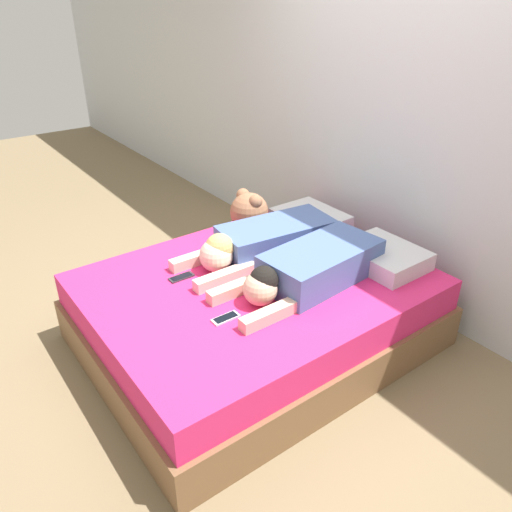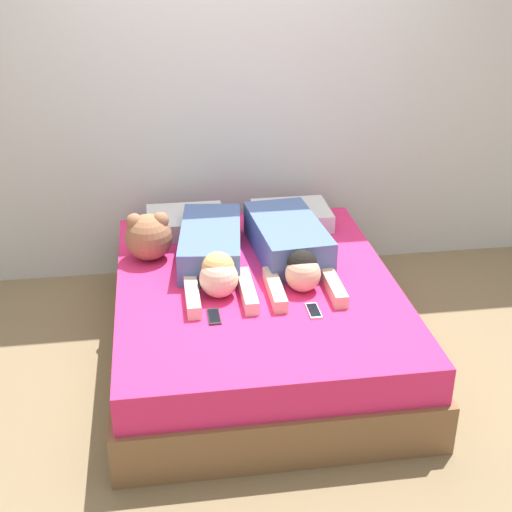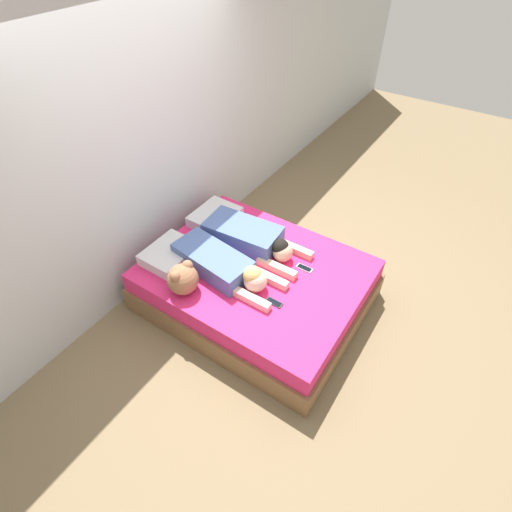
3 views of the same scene
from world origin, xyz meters
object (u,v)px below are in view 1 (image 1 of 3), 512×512
(person_right, at_px, (309,269))
(pillow_head_left, at_px, (310,220))
(person_left, at_px, (261,241))
(cell_phone_left, at_px, (181,277))
(plush_toy, at_px, (249,211))
(bed, at_px, (256,310))
(pillow_head_right, at_px, (384,256))
(cell_phone_right, at_px, (226,318))

(person_right, bearing_deg, pillow_head_left, 137.18)
(person_left, bearing_deg, pillow_head_left, 102.88)
(person_left, distance_m, cell_phone_left, 0.57)
(cell_phone_left, distance_m, plush_toy, 0.80)
(bed, distance_m, person_right, 0.46)
(bed, xyz_separation_m, pillow_head_right, (0.34, 0.74, 0.29))
(person_left, xyz_separation_m, person_right, (0.45, 0.01, 0.00))
(person_right, height_order, plush_toy, plush_toy)
(cell_phone_left, xyz_separation_m, cell_phone_right, (0.51, -0.02, 0.00))
(cell_phone_left, bearing_deg, pillow_head_right, 61.10)
(bed, distance_m, pillow_head_right, 0.87)
(cell_phone_right, bearing_deg, pillow_head_right, 84.81)
(bed, xyz_separation_m, cell_phone_left, (-0.27, -0.36, 0.24))
(pillow_head_left, height_order, person_right, person_right)
(person_right, bearing_deg, person_left, -178.62)
(bed, distance_m, person_left, 0.44)
(bed, distance_m, cell_phone_right, 0.51)
(bed, relative_size, pillow_head_left, 4.13)
(pillow_head_right, distance_m, cell_phone_left, 1.26)
(pillow_head_right, height_order, cell_phone_right, pillow_head_right)
(pillow_head_left, relative_size, cell_phone_right, 3.17)
(pillow_head_right, height_order, person_right, person_right)
(cell_phone_left, relative_size, plush_toy, 0.53)
(cell_phone_left, bearing_deg, plush_toy, 112.93)
(pillow_head_right, bearing_deg, person_right, -101.69)
(person_left, distance_m, cell_phone_right, 0.74)
(pillow_head_right, xyz_separation_m, person_right, (-0.11, -0.53, 0.04))
(pillow_head_left, relative_size, person_right, 0.45)
(person_left, xyz_separation_m, cell_phone_left, (-0.05, -0.56, -0.09))
(person_right, distance_m, cell_phone_left, 0.76)
(person_right, bearing_deg, cell_phone_right, -89.18)
(pillow_head_left, height_order, pillow_head_right, same)
(plush_toy, bearing_deg, cell_phone_left, -67.07)
(cell_phone_left, height_order, plush_toy, plush_toy)
(bed, distance_m, plush_toy, 0.78)
(cell_phone_right, distance_m, plush_toy, 1.11)
(cell_phone_left, height_order, cell_phone_right, same)
(pillow_head_left, relative_size, plush_toy, 1.69)
(pillow_head_left, bearing_deg, person_right, -42.82)
(bed, height_order, person_right, person_right)
(person_right, xyz_separation_m, cell_phone_right, (0.01, -0.59, -0.10))
(person_right, xyz_separation_m, plush_toy, (-0.81, 0.16, 0.04))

